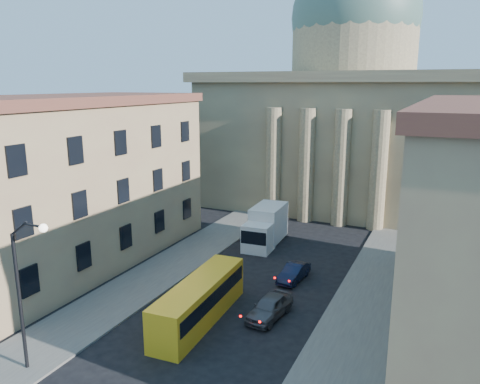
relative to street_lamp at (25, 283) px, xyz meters
The scene contains 9 objects.
sidewalk_left 11.38m from the street_lamp, 98.71° to the left, with size 5.00×60.00×0.15m, color #504D49.
sidewalk_right 19.14m from the street_lamp, 32.88° to the left, with size 5.00×60.00×0.15m, color #504D49.
church 48.43m from the street_lamp, 81.65° to the left, with size 68.02×28.76×36.60m.
building_left 17.36m from the street_lamp, 125.62° to the left, with size 11.60×26.60×14.70m.
street_lamp is the anchor object (origin of this frame).
car_right_far 15.53m from the street_lamp, 49.49° to the left, with size 1.81×4.49×1.53m, color #46464B.
car_right_distant 20.66m from the street_lamp, 62.82° to the left, with size 1.40×4.01×1.32m, color black.
city_bus 11.15m from the street_lamp, 58.17° to the left, with size 2.78×10.13×2.83m.
box_truck 25.71m from the street_lamp, 81.34° to the left, with size 2.98×6.91×3.73m.
Camera 1 is at (13.07, -8.21, 15.64)m, focal length 35.00 mm.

